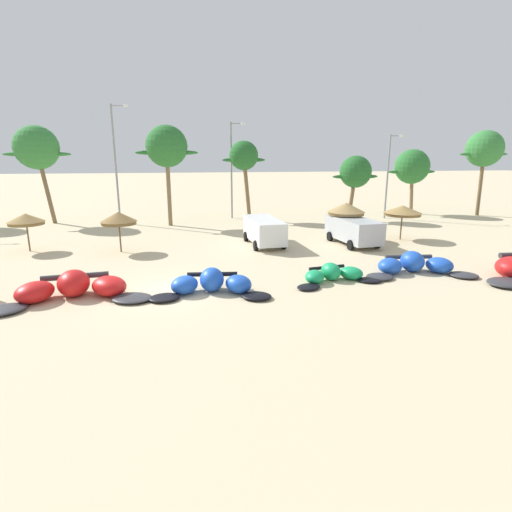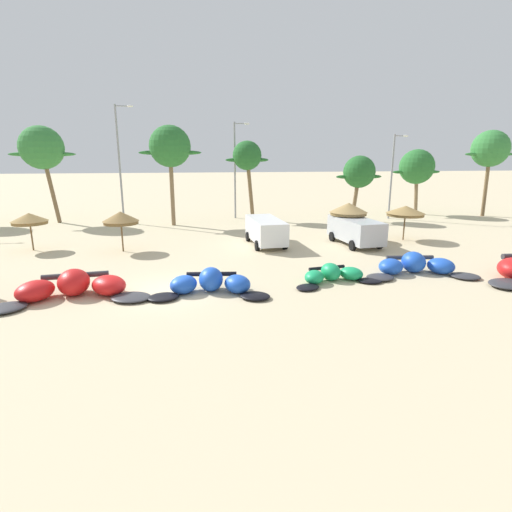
# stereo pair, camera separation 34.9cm
# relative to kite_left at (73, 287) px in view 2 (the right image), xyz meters

# --- Properties ---
(ground_plane) EXTENTS (260.00, 260.00, 0.00)m
(ground_plane) POSITION_rel_kite_left_xyz_m (4.06, 0.27, -0.45)
(ground_plane) COLOR beige
(kite_left) EXTENTS (7.03, 3.61, 1.17)m
(kite_left) POSITION_rel_kite_left_xyz_m (0.00, 0.00, 0.00)
(kite_left) COLOR #333338
(kite_left) RESTS_ON ground
(kite_left_of_center) EXTENTS (5.65, 2.90, 1.11)m
(kite_left_of_center) POSITION_rel_kite_left_xyz_m (6.07, -0.33, -0.03)
(kite_left_of_center) COLOR black
(kite_left_of_center) RESTS_ON ground
(kite_center) EXTENTS (4.78, 2.57, 0.88)m
(kite_center) POSITION_rel_kite_left_xyz_m (12.18, 0.45, -0.12)
(kite_center) COLOR black
(kite_center) RESTS_ON ground
(kite_right_of_center) EXTENTS (6.19, 3.13, 1.11)m
(kite_right_of_center) POSITION_rel_kite_left_xyz_m (17.00, 1.10, -0.02)
(kite_right_of_center) COLOR #333338
(kite_right_of_center) RESTS_ON ground
(beach_umbrella_near_van) EXTENTS (2.28, 2.28, 2.49)m
(beach_umbrella_near_van) POSITION_rel_kite_left_xyz_m (-5.21, 10.02, 1.67)
(beach_umbrella_near_van) COLOR brown
(beach_umbrella_near_van) RESTS_ON ground
(beach_umbrella_middle) EXTENTS (2.29, 2.29, 2.63)m
(beach_umbrella_middle) POSITION_rel_kite_left_xyz_m (0.74, 8.80, 1.77)
(beach_umbrella_middle) COLOR brown
(beach_umbrella_middle) RESTS_ON ground
(beach_umbrella_near_palms) EXTENTS (2.75, 2.75, 2.78)m
(beach_umbrella_near_palms) POSITION_rel_kite_left_xyz_m (16.58, 9.95, 1.89)
(beach_umbrella_near_palms) COLOR brown
(beach_umbrella_near_palms) RESTS_ON ground
(beach_umbrella_outermost) EXTENTS (2.76, 2.76, 2.55)m
(beach_umbrella_outermost) POSITION_rel_kite_left_xyz_m (20.76, 9.41, 1.72)
(beach_umbrella_outermost) COLOR brown
(beach_umbrella_outermost) RESTS_ON ground
(parked_van) EXTENTS (2.61, 5.20, 1.84)m
(parked_van) POSITION_rel_kite_left_xyz_m (16.54, 8.51, 0.64)
(parked_van) COLOR #B2B7BC
(parked_van) RESTS_ON ground
(parked_car_second) EXTENTS (2.39, 5.14, 1.84)m
(parked_car_second) POSITION_rel_kite_left_xyz_m (10.33, 9.38, 0.64)
(parked_car_second) COLOR white
(parked_car_second) RESTS_ON ground
(palm_left) EXTENTS (5.74, 3.83, 8.70)m
(palm_left) POSITION_rel_kite_left_xyz_m (-7.82, 21.71, 6.27)
(palm_left) COLOR brown
(palm_left) RESTS_ON ground
(palm_left_of_gap) EXTENTS (5.34, 3.56, 8.65)m
(palm_left_of_gap) POSITION_rel_kite_left_xyz_m (3.59, 18.64, 6.35)
(palm_left_of_gap) COLOR #7F6647
(palm_left_of_gap) RESTS_ON ground
(palm_center_left) EXTENTS (4.11, 2.74, 7.47)m
(palm_center_left) POSITION_rel_kite_left_xyz_m (10.60, 20.93, 5.52)
(palm_center_left) COLOR brown
(palm_center_left) RESTS_ON ground
(palm_center_right) EXTENTS (4.51, 3.01, 6.11)m
(palm_center_right) POSITION_rel_kite_left_xyz_m (20.97, 18.84, 4.09)
(palm_center_right) COLOR brown
(palm_center_right) RESTS_ON ground
(palm_right_of_gap) EXTENTS (5.35, 3.57, 6.75)m
(palm_right_of_gap) POSITION_rel_kite_left_xyz_m (28.55, 21.94, 4.46)
(palm_right_of_gap) COLOR #7F6647
(palm_right_of_gap) RESTS_ON ground
(palm_right) EXTENTS (5.41, 3.60, 8.56)m
(palm_right) POSITION_rel_kite_left_xyz_m (34.88, 19.54, 6.24)
(palm_right) COLOR brown
(palm_right) RESTS_ON ground
(lamppost_west_center) EXTENTS (1.65, 0.24, 10.46)m
(lamppost_west_center) POSITION_rel_kite_left_xyz_m (-0.94, 20.69, 5.31)
(lamppost_west_center) COLOR gray
(lamppost_west_center) RESTS_ON ground
(lamppost_east_center) EXTENTS (1.55, 0.24, 9.20)m
(lamppost_east_center) POSITION_rel_kite_left_xyz_m (9.63, 22.04, 4.66)
(lamppost_east_center) COLOR gray
(lamppost_east_center) RESTS_ON ground
(lamppost_east) EXTENTS (1.48, 0.24, 8.07)m
(lamppost_east) POSITION_rel_kite_left_xyz_m (24.66, 19.41, 4.08)
(lamppost_east) COLOR gray
(lamppost_east) RESTS_ON ground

